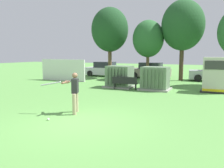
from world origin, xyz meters
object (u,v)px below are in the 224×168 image
at_px(park_bench, 125,82).
at_px(parked_car_right_of_center, 214,73).
at_px(generator_enclosure, 214,75).
at_px(sports_ball, 48,119).
at_px(transformer_west, 120,77).
at_px(parked_car_left_of_center, 150,71).
at_px(batter, 74,91).
at_px(parked_car_leftmost, 104,69).
at_px(transformer_mid_west, 155,79).

relative_size(park_bench, parked_car_right_of_center, 0.42).
distance_m(generator_enclosure, sports_ball, 11.29).
xyz_separation_m(transformer_west, parked_car_right_of_center, (6.31, 7.27, -0.04)).
bearing_deg(parked_car_left_of_center, parked_car_right_of_center, -1.08).
bearing_deg(sports_ball, batter, 77.54).
bearing_deg(generator_enclosure, sports_ball, -119.70).
relative_size(generator_enclosure, park_bench, 1.25).
bearing_deg(generator_enclosure, parked_car_leftmost, 150.46).
distance_m(transformer_west, parked_car_leftmost, 8.76).
xyz_separation_m(batter, sports_ball, (-0.29, -1.31, -0.93)).
bearing_deg(batter, park_bench, 93.61).
xyz_separation_m(parked_car_left_of_center, parked_car_right_of_center, (6.08, -0.11, 0.00)).
bearing_deg(parked_car_leftmost, transformer_mid_west, -43.19).
bearing_deg(batter, parked_car_right_of_center, 71.22).
bearing_deg(transformer_west, park_bench, -48.52).
xyz_separation_m(park_bench, batter, (0.43, -6.88, 0.44)).
bearing_deg(parked_car_leftmost, generator_enclosure, -29.54).
distance_m(transformer_mid_west, parked_car_left_of_center, 7.84).
xyz_separation_m(transformer_west, parked_car_left_of_center, (0.23, 7.38, -0.04)).
relative_size(sports_ball, parked_car_right_of_center, 0.02).
xyz_separation_m(generator_enclosure, park_bench, (-5.71, -1.57, -0.60)).
distance_m(generator_enclosure, batter, 9.96).
bearing_deg(transformer_west, parked_car_right_of_center, 49.01).
bearing_deg(parked_car_left_of_center, sports_ball, -87.61).
bearing_deg(parked_car_leftmost, park_bench, -54.47).
height_order(transformer_west, generator_enclosure, generator_enclosure).
xyz_separation_m(transformer_west, sports_ball, (0.92, -9.06, -0.74)).
relative_size(transformer_mid_west, batter, 1.21).
height_order(parked_car_leftmost, parked_car_left_of_center, same).
bearing_deg(transformer_mid_west, parked_car_right_of_center, 63.89).
height_order(transformer_west, sports_ball, transformer_west).
bearing_deg(parked_car_left_of_center, transformer_mid_west, -71.41).
relative_size(generator_enclosure, parked_car_left_of_center, 0.53).
xyz_separation_m(transformer_west, generator_enclosure, (6.48, 0.70, 0.35)).
relative_size(generator_enclosure, sports_ball, 25.56).
bearing_deg(generator_enclosure, transformer_mid_west, -168.76).
xyz_separation_m(transformer_mid_west, batter, (-1.52, -7.70, 0.19)).
bearing_deg(batter, parked_car_left_of_center, 93.69).
height_order(batter, sports_ball, batter).
distance_m(park_bench, batter, 6.91).
bearing_deg(generator_enclosure, transformer_west, -173.86).
relative_size(park_bench, parked_car_leftmost, 0.43).
bearing_deg(generator_enclosure, parked_car_right_of_center, 91.47).
distance_m(generator_enclosure, parked_car_leftmost, 13.20).
relative_size(sports_ball, parked_car_leftmost, 0.02).
relative_size(transformer_west, batter, 1.21).
distance_m(sports_ball, parked_car_leftmost, 17.32).
xyz_separation_m(transformer_west, batter, (1.21, -7.75, 0.19)).
height_order(transformer_west, batter, batter).
bearing_deg(transformer_west, parked_car_leftmost, 124.74).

